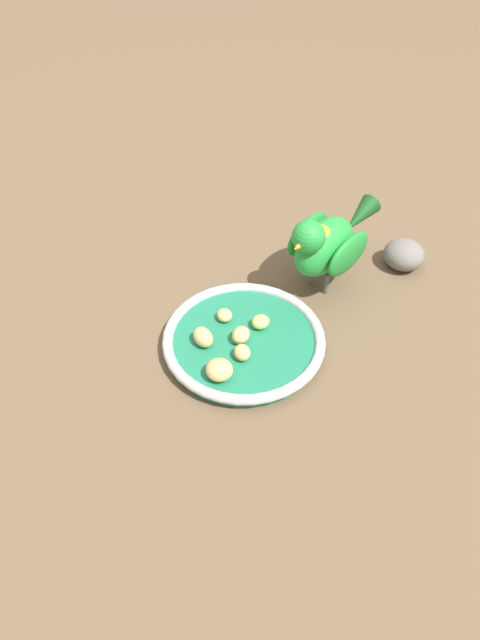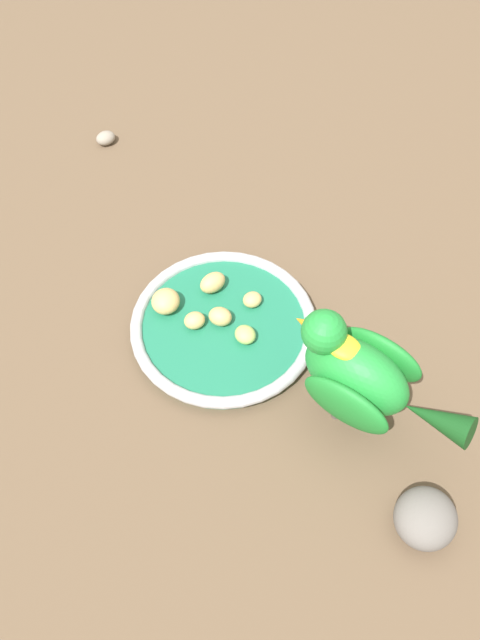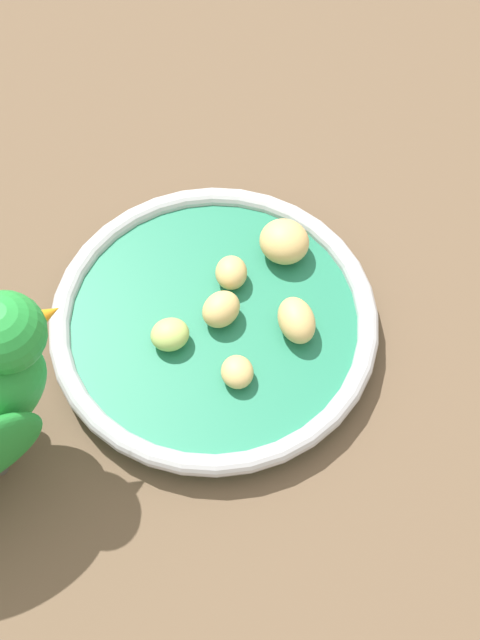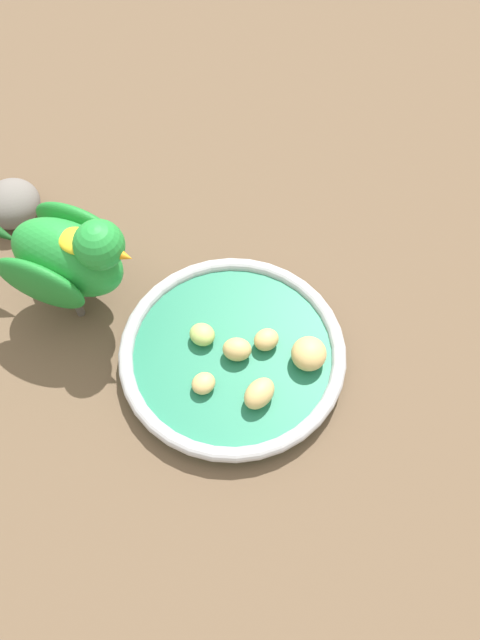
{
  "view_description": "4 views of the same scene",
  "coord_description": "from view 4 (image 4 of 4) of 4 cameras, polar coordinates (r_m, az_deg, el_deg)",
  "views": [
    {
      "loc": [
        -0.31,
        -0.5,
        0.64
      ],
      "look_at": [
        -0.02,
        0.02,
        0.05
      ],
      "focal_mm": 32.86,
      "sensor_mm": 36.0,
      "label": 1
    },
    {
      "loc": [
        0.36,
        -0.23,
        0.69
      ],
      "look_at": [
        0.01,
        0.02,
        0.06
      ],
      "focal_mm": 35.69,
      "sensor_mm": 36.0,
      "label": 2
    },
    {
      "loc": [
        0.03,
        0.34,
        0.59
      ],
      "look_at": [
        -0.03,
        0.04,
        0.06
      ],
      "focal_mm": 51.28,
      "sensor_mm": 36.0,
      "label": 3
    },
    {
      "loc": [
        -0.24,
        0.24,
        0.62
      ],
      "look_at": [
        -0.01,
        -0.01,
        0.05
      ],
      "focal_mm": 36.45,
      "sensor_mm": 36.0,
      "label": 4
    }
  ],
  "objects": [
    {
      "name": "rock_large",
      "position": [
        0.83,
        -19.41,
        9.61
      ],
      "size": [
        0.08,
        0.09,
        0.05
      ],
      "primitive_type": "ellipsoid",
      "rotation": [
        0.0,
        0.0,
        1.9
      ],
      "color": "slate",
      "rests_on": "ground_plane"
    },
    {
      "name": "apple_piece_1",
      "position": [
        0.67,
        6.06,
        -2.96
      ],
      "size": [
        0.05,
        0.05,
        0.03
      ],
      "primitive_type": "ellipsoid",
      "rotation": [
        0.0,
        0.0,
        2.14
      ],
      "color": "tan",
      "rests_on": "feeding_bowl"
    },
    {
      "name": "apple_piece_5",
      "position": [
        0.68,
        2.32,
        -1.74
      ],
      "size": [
        0.03,
        0.03,
        0.02
      ],
      "primitive_type": "ellipsoid",
      "rotation": [
        0.0,
        0.0,
        4.47
      ],
      "color": "tan",
      "rests_on": "feeding_bowl"
    },
    {
      "name": "apple_piece_3",
      "position": [
        0.65,
        1.7,
        -6.46
      ],
      "size": [
        0.03,
        0.04,
        0.03
      ],
      "primitive_type": "ellipsoid",
      "rotation": [
        0.0,
        0.0,
        1.64
      ],
      "color": "tan",
      "rests_on": "feeding_bowl"
    },
    {
      "name": "feeding_bowl",
      "position": [
        0.69,
        -0.67,
        -3.01
      ],
      "size": [
        0.24,
        0.24,
        0.03
      ],
      "color": "#1E7251",
      "rests_on": "ground_plane"
    },
    {
      "name": "parrot",
      "position": [
        0.69,
        -15.32,
        5.68
      ],
      "size": [
        0.21,
        0.13,
        0.15
      ],
      "rotation": [
        0.0,
        0.0,
        -2.79
      ],
      "color": "#59544C",
      "rests_on": "ground_plane"
    },
    {
      "name": "apple_piece_4",
      "position": [
        0.68,
        -3.33,
        -1.28
      ],
      "size": [
        0.03,
        0.03,
        0.02
      ],
      "primitive_type": "ellipsoid",
      "rotation": [
        0.0,
        0.0,
        0.14
      ],
      "color": "#B2CC66",
      "rests_on": "feeding_bowl"
    },
    {
      "name": "apple_piece_2",
      "position": [
        0.66,
        -3.23,
        -5.58
      ],
      "size": [
        0.02,
        0.03,
        0.02
      ],
      "primitive_type": "ellipsoid",
      "rotation": [
        0.0,
        0.0,
        4.67
      ],
      "color": "tan",
      "rests_on": "feeding_bowl"
    },
    {
      "name": "ground_plane",
      "position": [
        0.71,
        -1.23,
        -1.8
      ],
      "size": [
        4.0,
        4.0,
        0.0
      ],
      "primitive_type": "plane",
      "color": "brown"
    },
    {
      "name": "apple_piece_0",
      "position": [
        0.67,
        -0.26,
        -2.6
      ],
      "size": [
        0.04,
        0.04,
        0.02
      ],
      "primitive_type": "ellipsoid",
      "rotation": [
        0.0,
        0.0,
        3.8
      ],
      "color": "tan",
      "rests_on": "feeding_bowl"
    }
  ]
}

